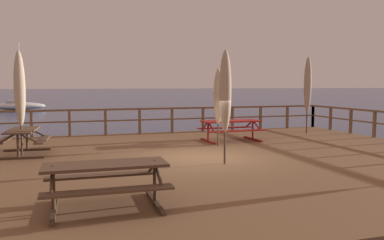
{
  "coord_description": "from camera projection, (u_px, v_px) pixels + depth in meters",
  "views": [
    {
      "loc": [
        -3.61,
        -10.54,
        2.91
      ],
      "look_at": [
        0.0,
        0.95,
        1.83
      ],
      "focal_mm": 36.84,
      "sensor_mm": 36.0,
      "label": 1
    }
  ],
  "objects": [
    {
      "name": "patio_umbrella_tall_back_right",
      "position": [
        218.0,
        97.0,
        13.29
      ],
      "size": [
        0.32,
        0.32,
        2.64
      ],
      "color": "#4C3828",
      "rests_on": "wooden_deck"
    },
    {
      "name": "patio_umbrella_tall_mid_left",
      "position": [
        225.0,
        92.0,
        10.23
      ],
      "size": [
        0.32,
        0.32,
        2.99
      ],
      "color": "#4C3828",
      "rests_on": "wooden_deck"
    },
    {
      "name": "patio_umbrella_short_mid",
      "position": [
        308.0,
        85.0,
        16.76
      ],
      "size": [
        0.32,
        0.32,
        3.27
      ],
      "color": "#4C3828",
      "rests_on": "wooden_deck"
    },
    {
      "name": "railing_waterside_far",
      "position": [
        156.0,
        116.0,
        17.08
      ],
      "size": [
        15.93,
        0.1,
        1.09
      ],
      "color": "brown",
      "rests_on": "wooden_deck"
    },
    {
      "name": "sailboat_distant",
      "position": [
        18.0,
        106.0,
        45.72
      ],
      "size": [
        6.05,
        1.88,
        7.72
      ],
      "color": "white",
      "rests_on": "ground"
    },
    {
      "name": "picnic_table_mid_right",
      "position": [
        106.0,
        175.0,
        6.61
      ],
      "size": [
        2.06,
        1.42,
        0.78
      ],
      "color": "brown",
      "rests_on": "wooden_deck"
    },
    {
      "name": "picnic_table_back_left",
      "position": [
        231.0,
        126.0,
        14.56
      ],
      "size": [
        2.21,
        1.46,
        0.78
      ],
      "color": "maroon",
      "rests_on": "wooden_deck"
    },
    {
      "name": "patio_umbrella_tall_mid_right",
      "position": [
        20.0,
        89.0,
        11.47
      ],
      "size": [
        0.32,
        0.32,
        3.08
      ],
      "color": "#4C3828",
      "rests_on": "wooden_deck"
    },
    {
      "name": "ground_plane",
      "position": [
        202.0,
        186.0,
        11.35
      ],
      "size": [
        600.0,
        600.0,
        0.0
      ],
      "primitive_type": "plane",
      "color": "navy"
    },
    {
      "name": "wooden_deck",
      "position": [
        202.0,
        172.0,
        11.32
      ],
      "size": [
        16.13,
        12.64,
        0.83
      ],
      "primitive_type": "cube",
      "color": "brown",
      "rests_on": "ground"
    },
    {
      "name": "picnic_table_mid_left",
      "position": [
        23.0,
        136.0,
        11.67
      ],
      "size": [
        1.52,
        1.91,
        0.78
      ],
      "color": "brown",
      "rests_on": "wooden_deck"
    }
  ]
}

